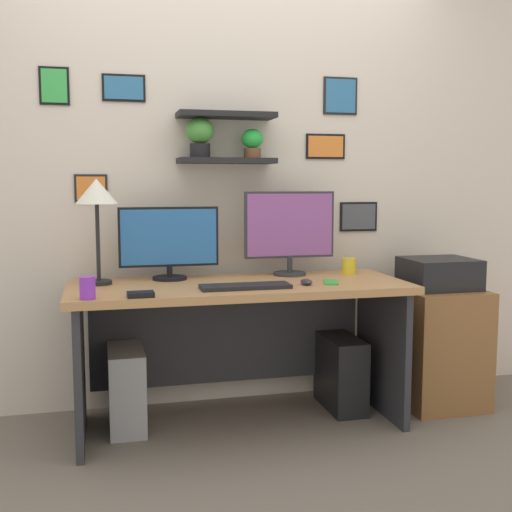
{
  "coord_description": "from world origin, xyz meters",
  "views": [
    {
      "loc": [
        -0.69,
        -3.15,
        1.26
      ],
      "look_at": [
        0.1,
        0.05,
        0.88
      ],
      "focal_mm": 44.79,
      "sensor_mm": 36.0,
      "label": 1
    }
  ],
  "objects_px": {
    "computer_mouse": "(306,282)",
    "pen_cup": "(87,288)",
    "desk": "(237,320)",
    "monitor_left": "(169,241)",
    "cell_phone": "(331,282)",
    "coffee_mug": "(349,266)",
    "computer_tower_left": "(127,388)",
    "scissors_tray": "(141,294)",
    "printer": "(439,273)",
    "desk_lamp": "(97,198)",
    "computer_tower_right": "(341,372)",
    "monitor_right": "(290,230)",
    "drawer_cabinet": "(437,346)",
    "keyboard": "(245,286)"
  },
  "relations": [
    {
      "from": "monitor_right",
      "to": "computer_tower_left",
      "type": "bearing_deg",
      "value": -172.81
    },
    {
      "from": "desk",
      "to": "coffee_mug",
      "type": "relative_size",
      "value": 19.13
    },
    {
      "from": "coffee_mug",
      "to": "computer_tower_left",
      "type": "xyz_separation_m",
      "value": [
        -1.24,
        -0.07,
        -0.59
      ]
    },
    {
      "from": "computer_mouse",
      "to": "computer_tower_right",
      "type": "distance_m",
      "value": 0.68
    },
    {
      "from": "desk",
      "to": "monitor_left",
      "type": "relative_size",
      "value": 3.27
    },
    {
      "from": "printer",
      "to": "desk_lamp",
      "type": "bearing_deg",
      "value": 177.76
    },
    {
      "from": "computer_tower_right",
      "to": "keyboard",
      "type": "bearing_deg",
      "value": -155.73
    },
    {
      "from": "desk_lamp",
      "to": "keyboard",
      "type": "bearing_deg",
      "value": -23.35
    },
    {
      "from": "monitor_right",
      "to": "computer_mouse",
      "type": "height_order",
      "value": "monitor_right"
    },
    {
      "from": "pen_cup",
      "to": "cell_phone",
      "type": "bearing_deg",
      "value": 7.65
    },
    {
      "from": "monitor_left",
      "to": "cell_phone",
      "type": "bearing_deg",
      "value": -22.84
    },
    {
      "from": "pen_cup",
      "to": "desk",
      "type": "bearing_deg",
      "value": 23.91
    },
    {
      "from": "computer_mouse",
      "to": "desk",
      "type": "bearing_deg",
      "value": 149.21
    },
    {
      "from": "cell_phone",
      "to": "monitor_right",
      "type": "bearing_deg",
      "value": 127.41
    },
    {
      "from": "computer_mouse",
      "to": "pen_cup",
      "type": "xyz_separation_m",
      "value": [
        -1.06,
        -0.14,
        0.04
      ]
    },
    {
      "from": "pen_cup",
      "to": "scissors_tray",
      "type": "distance_m",
      "value": 0.23
    },
    {
      "from": "monitor_left",
      "to": "desk_lamp",
      "type": "xyz_separation_m",
      "value": [
        -0.36,
        -0.09,
        0.23
      ]
    },
    {
      "from": "cell_phone",
      "to": "scissors_tray",
      "type": "height_order",
      "value": "scissors_tray"
    },
    {
      "from": "desk",
      "to": "coffee_mug",
      "type": "bearing_deg",
      "value": 9.56
    },
    {
      "from": "coffee_mug",
      "to": "computer_tower_left",
      "type": "distance_m",
      "value": 1.37
    },
    {
      "from": "desk",
      "to": "cell_phone",
      "type": "height_order",
      "value": "cell_phone"
    },
    {
      "from": "desk",
      "to": "cell_phone",
      "type": "xyz_separation_m",
      "value": [
        0.45,
        -0.17,
        0.21
      ]
    },
    {
      "from": "monitor_left",
      "to": "desk",
      "type": "bearing_deg",
      "value": -25.85
    },
    {
      "from": "coffee_mug",
      "to": "computer_mouse",
      "type": "bearing_deg",
      "value": -139.28
    },
    {
      "from": "keyboard",
      "to": "desk_lamp",
      "type": "relative_size",
      "value": 0.83
    },
    {
      "from": "monitor_right",
      "to": "cell_phone",
      "type": "bearing_deg",
      "value": -69.93
    },
    {
      "from": "keyboard",
      "to": "cell_phone",
      "type": "distance_m",
      "value": 0.46
    },
    {
      "from": "computer_mouse",
      "to": "coffee_mug",
      "type": "bearing_deg",
      "value": 40.72
    },
    {
      "from": "pen_cup",
      "to": "drawer_cabinet",
      "type": "relative_size",
      "value": 0.15
    },
    {
      "from": "pen_cup",
      "to": "printer",
      "type": "relative_size",
      "value": 0.26
    },
    {
      "from": "drawer_cabinet",
      "to": "printer",
      "type": "xyz_separation_m",
      "value": [
        0.0,
        0.0,
        0.42
      ]
    },
    {
      "from": "scissors_tray",
      "to": "printer",
      "type": "xyz_separation_m",
      "value": [
        1.68,
        0.34,
        -0.01
      ]
    },
    {
      "from": "computer_tower_left",
      "to": "computer_tower_right",
      "type": "xyz_separation_m",
      "value": [
        1.18,
        0.01,
        -0.01
      ]
    },
    {
      "from": "drawer_cabinet",
      "to": "scissors_tray",
      "type": "bearing_deg",
      "value": -168.61
    },
    {
      "from": "computer_tower_right",
      "to": "desk_lamp",
      "type": "bearing_deg",
      "value": 178.97
    },
    {
      "from": "desk_lamp",
      "to": "printer",
      "type": "height_order",
      "value": "desk_lamp"
    },
    {
      "from": "drawer_cabinet",
      "to": "computer_tower_right",
      "type": "bearing_deg",
      "value": 174.97
    },
    {
      "from": "pen_cup",
      "to": "computer_mouse",
      "type": "bearing_deg",
      "value": 7.62
    },
    {
      "from": "computer_tower_right",
      "to": "drawer_cabinet",
      "type": "bearing_deg",
      "value": -5.03
    },
    {
      "from": "scissors_tray",
      "to": "monitor_left",
      "type": "bearing_deg",
      "value": 69.69
    },
    {
      "from": "monitor_right",
      "to": "scissors_tray",
      "type": "distance_m",
      "value": 1.01
    },
    {
      "from": "monitor_left",
      "to": "monitor_right",
      "type": "height_order",
      "value": "monitor_right"
    },
    {
      "from": "desk_lamp",
      "to": "computer_tower_right",
      "type": "distance_m",
      "value": 1.63
    },
    {
      "from": "cell_phone",
      "to": "drawer_cabinet",
      "type": "distance_m",
      "value": 0.85
    },
    {
      "from": "desk_lamp",
      "to": "drawer_cabinet",
      "type": "relative_size",
      "value": 0.8
    },
    {
      "from": "desk",
      "to": "drawer_cabinet",
      "type": "height_order",
      "value": "desk"
    },
    {
      "from": "monitor_right",
      "to": "printer",
      "type": "relative_size",
      "value": 1.34
    },
    {
      "from": "desk_lamp",
      "to": "coffee_mug",
      "type": "xyz_separation_m",
      "value": [
        1.36,
        0.04,
        -0.39
      ]
    },
    {
      "from": "scissors_tray",
      "to": "computer_tower_left",
      "type": "xyz_separation_m",
      "value": [
        -0.06,
        0.38,
        -0.55
      ]
    },
    {
      "from": "monitor_left",
      "to": "pen_cup",
      "type": "bearing_deg",
      "value": -130.1
    }
  ]
}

